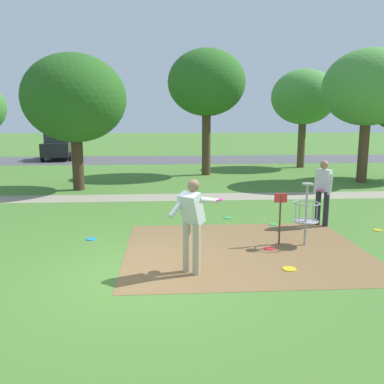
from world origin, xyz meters
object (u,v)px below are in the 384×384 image
Objects in this scene: disc_golf_basket at (303,212)px; frisbee_by_tee at (289,269)px; tree_near_right at (304,97)px; player_throwing at (192,220)px; frisbee_far_right at (273,224)px; frisbee_scattered_b at (378,230)px; frisbee_near_basket at (228,218)px; frisbee_mid_grass at (91,239)px; parked_car_leftmost at (59,146)px; tree_mid_right at (368,88)px; player_foreground_watching at (323,189)px; tree_mid_center at (75,99)px; frisbee_scattered_a at (269,249)px; tree_mid_left at (207,83)px.

frisbee_by_tee is at bearing -116.73° from disc_golf_basket.
player_throwing is at bearing -114.90° from tree_near_right.
frisbee_far_right is (2.37, 3.23, -0.98)m from player_throwing.
frisbee_far_right is 2.58m from frisbee_scattered_b.
disc_golf_basket is 5.83× the size of frisbee_near_basket.
frisbee_far_right is 1.11× the size of frisbee_scattered_b.
frisbee_near_basket is 1.11× the size of frisbee_mid_grass.
frisbee_by_tee is at bearing -140.91° from frisbee_scattered_b.
player_throwing is 0.31× the size of tree_near_right.
player_throwing is at bearing -152.71° from frisbee_scattered_b.
parked_car_leftmost is (-7.86, 21.76, -0.06)m from player_throwing.
tree_mid_right is (10.42, 8.00, 4.06)m from frisbee_mid_grass.
frisbee_far_right is at bearing -61.11° from parked_car_leftmost.
player_foreground_watching is 9.04m from tree_mid_right.
tree_mid_center is (-6.26, 5.84, 3.52)m from frisbee_far_right.
parked_car_leftmost is (-9.61, 20.52, 0.91)m from frisbee_scattered_a.
frisbee_by_tee is at bearing -122.22° from tree_mid_right.
frisbee_by_tee is 0.06× the size of parked_car_leftmost.
parked_car_leftmost is at bearing 117.15° from disc_golf_basket.
tree_near_right is (5.61, 15.95, 3.98)m from frisbee_by_tee.
parked_car_leftmost is (-12.70, 19.27, 0.91)m from frisbee_scattered_b.
tree_mid_right is (6.63, -2.96, -0.41)m from tree_mid_left.
frisbee_scattered_a is at bearing -157.89° from frisbee_scattered_b.
tree_mid_right is at bearing 5.38° from tree_mid_center.
disc_golf_basket is 0.25× the size of tree_near_right.
tree_mid_center reaches higher than player_foreground_watching.
player_foreground_watching is 2.67m from frisbee_near_basket.
frisbee_by_tee is at bearing -99.91° from frisbee_far_right.
player_foreground_watching is 21.92m from parked_car_leftmost.
frisbee_mid_grass is at bearing -76.16° from tree_mid_center.
frisbee_near_basket is 8.04m from tree_mid_center.
tree_mid_left is (1.59, 13.17, 3.50)m from player_throwing.
frisbee_near_basket is 1.02× the size of frisbee_scattered_a.
frisbee_mid_grass is 0.03× the size of tree_mid_left.
disc_golf_basket is at bearing -62.85° from parked_car_leftmost.
frisbee_by_tee is 17.38m from tree_near_right.
tree_mid_left reaches higher than parked_car_leftmost.
frisbee_by_tee is (0.52, -3.98, 0.00)m from frisbee_near_basket.
tree_mid_right reaches higher than player_foreground_watching.
disc_golf_basket is at bearing 30.30° from player_throwing.
frisbee_mid_grass is (-3.49, -1.82, 0.00)m from frisbee_near_basket.
frisbee_mid_grass is 20.39m from parked_car_leftmost.
tree_mid_right is 20.05m from parked_car_leftmost.
tree_mid_left reaches higher than frisbee_near_basket.
frisbee_by_tee is 13.88m from tree_mid_left.
player_foreground_watching is 6.62× the size of frisbee_by_tee.
frisbee_by_tee and frisbee_far_right have the same top height.
parked_car_leftmost is (-9.45, 8.59, -3.57)m from tree_mid_left.
tree_near_right is (5.68, 14.75, 3.98)m from frisbee_scattered_a.
tree_near_right is 0.97× the size of tree_mid_right.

